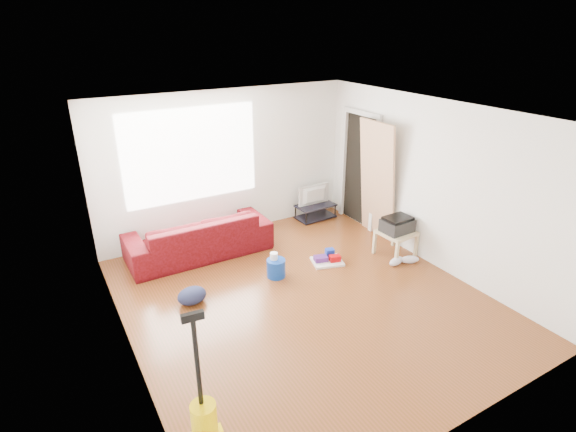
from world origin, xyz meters
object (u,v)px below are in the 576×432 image
cleaning_tray (327,259)px  backpack (193,303)px  sofa (200,254)px  bucket (276,276)px  tv_stand (315,211)px  side_table (396,235)px

cleaning_tray → backpack: bearing=-179.9°
sofa → bucket: 1.44m
cleaning_tray → tv_stand: bearing=63.0°
side_table → cleaning_tray: side_table is taller
sofa → cleaning_tray: sofa is taller
sofa → backpack: size_ratio=5.68×
sofa → bucket: size_ratio=8.22×
bucket → backpack: bearing=-178.6°
bucket → backpack: 1.30m
side_table → cleaning_tray: (-1.08, 0.34, -0.30)m
side_table → bucket: (-1.99, 0.37, -0.35)m
sofa → side_table: size_ratio=4.01×
tv_stand → bucket: tv_stand is taller
side_table → backpack: bearing=174.2°
tv_stand → cleaning_tray: tv_stand is taller
cleaning_tray → bucket: bearing=178.3°
backpack → bucket: bearing=-8.5°
side_table → backpack: 3.32m
tv_stand → backpack: tv_stand is taller
sofa → bucket: sofa is taller
sofa → cleaning_tray: 2.07m
side_table → bucket: bearing=169.5°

